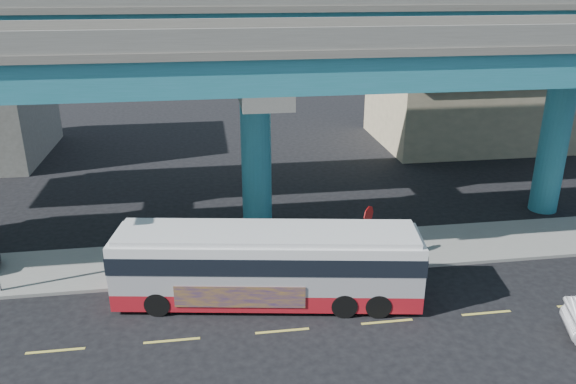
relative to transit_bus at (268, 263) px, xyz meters
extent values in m
plane|color=black|center=(0.27, -1.90, -1.69)|extent=(120.00, 120.00, 0.00)
cube|color=gray|center=(0.27, 3.60, -1.61)|extent=(70.00, 4.00, 0.15)
cube|color=#D8C64C|center=(-7.73, -2.20, -1.68)|extent=(2.00, 0.12, 0.01)
cube|color=#D8C64C|center=(-3.73, -2.20, -1.68)|extent=(2.00, 0.12, 0.01)
cube|color=#D8C64C|center=(0.27, -2.20, -1.68)|extent=(2.00, 0.12, 0.01)
cube|color=#D8C64C|center=(4.27, -2.20, -1.68)|extent=(2.00, 0.12, 0.01)
cube|color=#D8C64C|center=(8.27, -2.20, -1.68)|extent=(2.00, 0.12, 0.01)
cylinder|color=teal|center=(0.27, 7.10, 2.01)|extent=(1.50, 1.50, 7.40)
cube|color=gray|center=(0.27, 7.10, 6.01)|extent=(2.00, 12.00, 0.60)
cube|color=gray|center=(0.27, 10.60, 6.91)|extent=(1.80, 5.00, 1.20)
cylinder|color=teal|center=(16.27, 7.10, 2.01)|extent=(1.50, 1.50, 7.40)
cube|color=gray|center=(16.27, 7.10, 6.01)|extent=(2.00, 12.00, 0.60)
cube|color=gray|center=(16.27, 10.60, 6.91)|extent=(1.80, 5.00, 1.20)
cube|color=teal|center=(0.27, 3.60, 7.01)|extent=(52.00, 5.00, 1.40)
cube|color=gray|center=(0.27, 3.60, 7.86)|extent=(52.00, 5.40, 0.30)
cube|color=gray|center=(0.27, 1.10, 8.41)|extent=(52.00, 0.25, 0.80)
cube|color=gray|center=(0.27, 6.10, 8.41)|extent=(52.00, 0.25, 0.80)
cube|color=teal|center=(0.27, 10.60, 8.21)|extent=(52.00, 5.00, 1.40)
cube|color=gray|center=(0.27, 10.60, 9.06)|extent=(52.00, 5.40, 0.30)
cube|color=tan|center=(18.27, 21.10, 1.81)|extent=(14.00, 10.00, 7.00)
cube|color=black|center=(18.27, 16.00, 3.91)|extent=(12.00, 0.25, 1.20)
cube|color=#A2131D|center=(-0.01, 0.01, -1.14)|extent=(12.17, 4.42, 0.69)
cube|color=#B9B8BD|center=(-0.01, 0.01, -0.05)|extent=(12.17, 4.42, 1.49)
cube|color=black|center=(-0.01, 0.01, 0.45)|extent=(12.23, 4.48, 0.69)
cube|color=silver|center=(-0.01, 0.01, 0.99)|extent=(12.17, 4.42, 0.40)
cube|color=silver|center=(-0.01, 0.01, 1.29)|extent=(11.73, 4.11, 0.20)
cube|color=black|center=(5.88, -0.96, 0.30)|extent=(0.43, 2.26, 1.19)
cube|color=black|center=(-5.91, 0.97, 0.30)|extent=(0.43, 2.26, 1.19)
cube|color=navy|center=(-1.20, -1.11, -0.77)|extent=(4.91, 0.85, 0.89)
cylinder|color=black|center=(-4.31, -0.45, -1.19)|extent=(1.03, 0.45, 0.99)
cylinder|color=black|center=(-3.94, 1.80, -1.19)|extent=(1.03, 0.45, 0.99)
cylinder|color=black|center=(2.74, -1.60, -1.19)|extent=(1.03, 0.45, 0.99)
cylinder|color=black|center=(3.11, 0.65, -1.19)|extent=(1.03, 0.45, 0.99)
cylinder|color=black|center=(4.01, -1.81, -1.19)|extent=(1.03, 0.45, 0.99)
cylinder|color=black|center=(4.38, 0.44, -1.19)|extent=(1.03, 0.45, 0.99)
cylinder|color=gray|center=(4.71, 2.30, -0.35)|extent=(0.06, 0.06, 2.37)
cylinder|color=#B20A0A|center=(4.71, 2.27, 0.78)|extent=(0.60, 0.60, 0.82)
camera|label=1|loc=(-2.08, -19.47, 10.52)|focal=35.00mm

